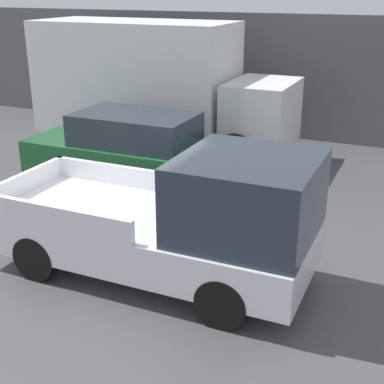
% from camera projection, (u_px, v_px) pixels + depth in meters
% --- Properties ---
extents(ground_plane, '(60.00, 60.00, 0.00)m').
position_uv_depth(ground_plane, '(118.00, 248.00, 9.47)').
color(ground_plane, '#4C4C4F').
extents(building_wall, '(28.00, 0.15, 3.60)m').
position_uv_depth(building_wall, '(263.00, 76.00, 16.06)').
color(building_wall, '#56565B').
rests_on(building_wall, ground).
extents(pickup_truck, '(5.03, 2.11, 2.14)m').
position_uv_depth(pickup_truck, '(182.00, 222.00, 8.16)').
color(pickup_truck, silver).
rests_on(pickup_truck, ground).
extents(car, '(4.78, 1.86, 1.73)m').
position_uv_depth(car, '(132.00, 151.00, 12.01)').
color(car, '#1E592D').
rests_on(car, ground).
extents(delivery_truck, '(7.09, 2.37, 3.47)m').
position_uv_depth(delivery_truck, '(152.00, 83.00, 14.54)').
color(delivery_truck, white).
rests_on(delivery_truck, ground).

